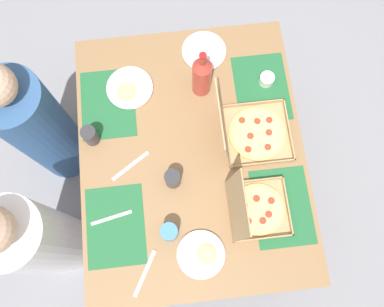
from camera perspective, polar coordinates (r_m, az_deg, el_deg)
name	(u,v)px	position (r m, az deg, el deg)	size (l,w,h in m)	color
ground_plane	(192,184)	(2.62, 0.00, -4.39)	(6.00, 6.00, 0.00)	gray
dining_table	(192,159)	(2.00, 0.00, -0.84)	(1.31, 1.06, 0.74)	#3F3328
placemat_near_left	(282,207)	(1.89, 12.62, -7.36)	(0.36, 0.26, 0.00)	#236638
placemat_near_right	(261,88)	(2.04, 9.79, 9.14)	(0.36, 0.26, 0.00)	#236638
placemat_far_left	(116,226)	(1.86, -10.75, -10.00)	(0.36, 0.26, 0.00)	#236638
placemat_far_right	(108,104)	(2.02, -11.77, 6.89)	(0.36, 0.26, 0.00)	#236638
pizza_box_edge_far	(250,132)	(1.89, 8.19, 3.05)	(0.31, 0.36, 0.34)	tan
pizza_box_corner_right	(254,209)	(1.82, 8.74, -7.74)	(0.27, 0.27, 0.30)	tan
plate_middle	(202,254)	(1.82, 1.35, -14.07)	(0.21, 0.21, 0.03)	white
plate_far_right	(129,88)	(2.02, -8.84, 9.08)	(0.23, 0.23, 0.03)	white
plate_far_left	(204,51)	(2.10, 1.69, 14.24)	(0.22, 0.22, 0.02)	white
soda_bottle	(202,76)	(1.89, 1.39, 10.91)	(0.09, 0.09, 0.32)	#B2382D
cup_spare	(90,136)	(1.92, -14.16, 2.47)	(0.07, 0.07, 0.11)	#333338
cup_clear_left	(169,232)	(1.78, -3.21, -11.03)	(0.08, 0.08, 0.10)	teal
cup_clear_right	(173,179)	(1.81, -2.74, -3.59)	(0.07, 0.07, 0.11)	#333338
condiment_bowl	(267,79)	(2.04, 10.51, 10.26)	(0.07, 0.07, 0.05)	white
fork_by_near_right	(112,218)	(1.87, -11.29, -8.89)	(0.19, 0.02, 0.01)	#B7B7BC
knife_by_far_right	(131,166)	(1.90, -8.66, -1.73)	(0.21, 0.02, 0.01)	#B7B7BC
knife_by_near_left	(145,273)	(1.83, -6.69, -16.46)	(0.21, 0.02, 0.01)	#B7B7BC
diner_left_seat	(42,240)	(2.19, -20.43, -11.32)	(0.32, 0.32, 1.15)	white
diner_right_seat	(41,128)	(2.33, -20.59, 3.34)	(0.32, 0.32, 1.15)	#33598C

